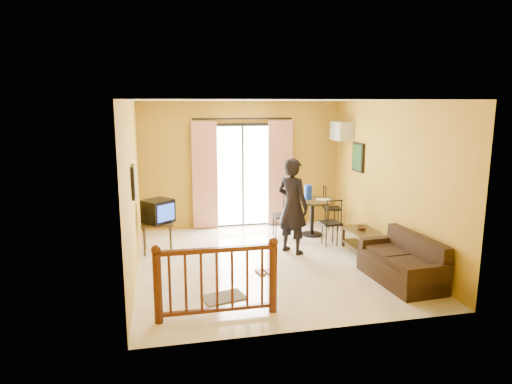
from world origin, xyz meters
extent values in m
plane|color=beige|center=(0.00, 0.00, 0.00)|extent=(5.00, 5.00, 0.00)
plane|color=white|center=(0.00, 0.00, 2.80)|extent=(5.00, 5.00, 0.00)
plane|color=#B78C23|center=(0.00, 2.50, 1.40)|extent=(4.50, 0.00, 4.50)
plane|color=#B78C23|center=(0.00, -2.50, 1.40)|extent=(4.50, 0.00, 4.50)
plane|color=#B78C23|center=(-2.25, 0.00, 1.40)|extent=(0.00, 5.00, 5.00)
plane|color=#B78C23|center=(2.25, 0.00, 1.40)|extent=(0.00, 5.00, 5.00)
cube|color=black|center=(0.00, 2.48, 1.15)|extent=(1.34, 0.03, 2.34)
cube|color=white|center=(0.00, 2.45, 1.15)|extent=(1.20, 0.04, 2.20)
cube|color=black|center=(0.00, 2.43, 1.15)|extent=(0.04, 0.02, 2.20)
cube|color=beige|center=(-0.85, 2.40, 1.20)|extent=(0.55, 0.08, 2.35)
cube|color=beige|center=(0.85, 2.40, 1.20)|extent=(0.55, 0.08, 2.35)
cylinder|color=black|center=(0.00, 2.40, 2.42)|extent=(2.20, 0.04, 0.04)
cube|color=black|center=(-1.90, 0.98, 0.55)|extent=(0.57, 0.48, 0.04)
cylinder|color=black|center=(-2.14, 0.79, 0.28)|extent=(0.04, 0.04, 0.55)
cylinder|color=black|center=(-1.66, 0.79, 0.28)|extent=(0.04, 0.04, 0.55)
cylinder|color=black|center=(-2.14, 1.17, 0.28)|extent=(0.04, 0.04, 0.55)
cylinder|color=black|center=(-1.66, 1.17, 0.28)|extent=(0.04, 0.04, 0.55)
cube|color=black|center=(-1.87, 0.98, 0.79)|extent=(0.65, 0.64, 0.43)
cube|color=blue|center=(-1.73, 0.81, 0.79)|extent=(0.31, 0.25, 0.31)
cube|color=black|center=(-2.22, -0.20, 1.55)|extent=(0.04, 0.42, 0.52)
cube|color=#525046|center=(-2.19, -0.20, 1.55)|extent=(0.01, 0.34, 0.44)
cylinder|color=black|center=(1.30, 1.43, 0.75)|extent=(0.92, 0.92, 0.04)
cylinder|color=black|center=(1.30, 1.43, 0.37)|extent=(0.08, 0.08, 0.75)
cylinder|color=black|center=(1.30, 1.43, 0.01)|extent=(0.45, 0.45, 0.03)
cylinder|color=#1434BD|center=(1.22, 1.50, 0.92)|extent=(0.16, 0.16, 0.30)
cube|color=white|center=(1.49, 1.33, 0.78)|extent=(0.33, 0.28, 0.02)
cube|color=silver|center=(2.10, 1.95, 2.15)|extent=(0.30, 0.60, 0.40)
cube|color=gray|center=(1.95, 1.95, 2.15)|extent=(0.02, 0.56, 0.36)
cube|color=black|center=(2.22, 1.30, 1.65)|extent=(0.04, 0.50, 0.60)
cube|color=black|center=(2.19, 1.30, 1.65)|extent=(0.01, 0.42, 0.52)
cube|color=black|center=(1.85, 0.14, 0.40)|extent=(0.53, 0.95, 0.04)
cube|color=black|center=(1.85, 0.14, 0.13)|extent=(0.49, 0.91, 0.03)
cube|color=black|center=(1.64, -0.28, 0.20)|extent=(0.05, 0.05, 0.40)
cube|color=black|center=(2.06, -0.28, 0.20)|extent=(0.05, 0.05, 0.40)
cube|color=black|center=(1.64, 0.56, 0.20)|extent=(0.05, 0.05, 0.40)
cube|color=black|center=(2.06, 0.56, 0.20)|extent=(0.05, 0.05, 0.40)
imported|color=#50311B|center=(1.85, 0.22, 0.45)|extent=(0.24, 0.24, 0.06)
cube|color=black|center=(1.80, -1.31, 0.18)|extent=(0.82, 1.49, 0.36)
cube|color=black|center=(2.07, -1.31, 0.50)|extent=(0.26, 1.45, 0.50)
cube|color=black|center=(1.80, -2.01, 0.38)|extent=(0.73, 0.19, 0.27)
cube|color=black|center=(1.80, -0.60, 0.38)|extent=(0.73, 0.19, 0.27)
cube|color=black|center=(1.75, -1.62, 0.39)|extent=(0.54, 0.62, 0.09)
cube|color=black|center=(1.75, -0.99, 0.39)|extent=(0.54, 0.62, 0.09)
imported|color=black|center=(0.56, 0.43, 0.89)|extent=(0.73, 0.77, 1.78)
cylinder|color=#471E0F|center=(-1.90, -1.90, 0.46)|extent=(0.11, 0.11, 0.92)
cylinder|color=#471E0F|center=(-0.40, -1.90, 0.46)|extent=(0.11, 0.11, 0.92)
sphere|color=#471E0F|center=(-1.90, -1.90, 0.97)|extent=(0.13, 0.13, 0.13)
sphere|color=#471E0F|center=(-0.40, -1.90, 0.97)|extent=(0.13, 0.13, 0.13)
cube|color=#471E0F|center=(-1.15, -1.90, 0.92)|extent=(1.55, 0.08, 0.06)
cube|color=#471E0F|center=(-1.15, -1.90, 0.10)|extent=(1.55, 0.06, 0.05)
cube|color=#5A5648|center=(-0.98, -1.33, 0.01)|extent=(0.68, 0.54, 0.02)
cube|color=#50311B|center=(-0.26, -0.50, 0.01)|extent=(0.14, 0.26, 0.03)
cube|color=#50311B|center=(-0.12, -0.50, 0.01)|extent=(0.14, 0.26, 0.03)
camera|label=1|loc=(-1.82, -7.44, 2.77)|focal=32.00mm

